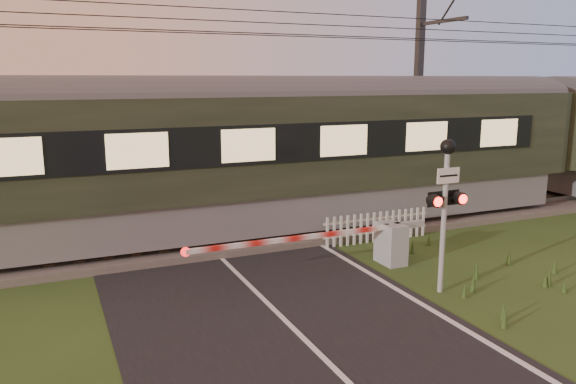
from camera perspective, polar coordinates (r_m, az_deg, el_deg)
name	(u,v)px	position (r m, az deg, el deg)	size (l,w,h in m)	color
ground	(307,343)	(9.75, 1.91, -15.06)	(160.00, 160.00, 0.00)	#283F18
road	(314,348)	(9.57, 2.64, -15.55)	(6.00, 140.00, 0.03)	black
track_bed	(204,239)	(15.46, -8.56, -4.77)	(140.00, 3.40, 0.39)	#47423D
overhead_wires	(197,23)	(14.92, -9.23, 16.60)	(120.00, 0.62, 0.62)	black
train	(538,138)	(21.46, 24.10, 5.07)	(43.95, 3.03, 4.10)	gray
boom_gate	(381,242)	(13.50, 9.47, -5.06)	(5.94, 0.76, 1.01)	gray
crossing_signal	(446,188)	(11.67, 15.73, 0.35)	(0.81, 0.34, 3.19)	gray
picket_fence	(377,227)	(15.38, 9.04, -3.51)	(3.24, 0.07, 0.83)	silver
catenary_mast	(419,88)	(20.68, 13.17, 10.23)	(0.24, 2.47, 7.74)	#2D2D30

